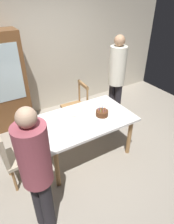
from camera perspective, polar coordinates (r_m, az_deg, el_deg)
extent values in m
plane|color=#9E9384|center=(3.61, -0.70, -11.70)|extent=(6.40, 6.40, 0.00)
cube|color=beige|center=(4.46, -13.44, 15.82)|extent=(6.40, 0.10, 2.60)
cube|color=white|center=(3.14, -0.78, -2.10)|extent=(1.53, 0.94, 0.04)
cylinder|color=#9E7042|center=(2.92, -8.61, -15.61)|extent=(0.07, 0.07, 0.71)
cylinder|color=#9E7042|center=(3.46, 12.07, -6.94)|extent=(0.07, 0.07, 0.71)
cylinder|color=#9E7042|center=(3.44, -13.63, -7.42)|extent=(0.07, 0.07, 0.71)
cylinder|color=#9E7042|center=(3.91, 4.92, -1.13)|extent=(0.07, 0.07, 0.71)
cylinder|color=silver|center=(3.19, 4.30, -1.06)|extent=(0.28, 0.28, 0.01)
cylinder|color=#563019|center=(3.16, 4.34, -0.31)|extent=(0.20, 0.20, 0.09)
cylinder|color=#E54C4C|center=(3.15, 5.20, 1.04)|extent=(0.01, 0.01, 0.05)
sphere|color=#FFC64C|center=(3.13, 5.23, 1.57)|extent=(0.01, 0.01, 0.01)
cylinder|color=#4C7FE5|center=(3.17, 4.50, 1.29)|extent=(0.01, 0.01, 0.05)
sphere|color=#FFC64C|center=(3.15, 4.53, 1.81)|extent=(0.01, 0.01, 0.01)
cylinder|color=#4C7FE5|center=(3.15, 3.60, 1.12)|extent=(0.01, 0.01, 0.05)
sphere|color=#FFC64C|center=(3.13, 3.62, 1.64)|extent=(0.01, 0.01, 0.01)
cylinder|color=#D872CC|center=(3.12, 3.41, 0.72)|extent=(0.01, 0.01, 0.05)
sphere|color=#FFC64C|center=(3.10, 3.43, 1.25)|extent=(0.01, 0.01, 0.01)
cylinder|color=#66CC72|center=(3.08, 3.93, 0.33)|extent=(0.01, 0.01, 0.05)
sphere|color=#FFC64C|center=(3.07, 3.95, 0.86)|extent=(0.01, 0.01, 0.01)
cylinder|color=#D872CC|center=(3.08, 4.82, 0.29)|extent=(0.01, 0.01, 0.05)
sphere|color=#FFC64C|center=(3.07, 4.85, 0.82)|extent=(0.01, 0.01, 0.01)
cylinder|color=#D872CC|center=(3.11, 5.34, 0.58)|extent=(0.01, 0.01, 0.05)
sphere|color=#FFC64C|center=(3.09, 5.37, 1.11)|extent=(0.01, 0.01, 0.01)
cylinder|color=silver|center=(2.82, -6.02, -6.24)|extent=(0.22, 0.22, 0.01)
cylinder|color=silver|center=(3.25, -3.84, -0.30)|extent=(0.22, 0.22, 0.01)
cube|color=silver|center=(2.78, -8.98, -7.34)|extent=(0.18, 0.05, 0.01)
cube|color=silver|center=(3.21, -6.49, -1.01)|extent=(0.18, 0.05, 0.01)
cube|color=#9E7042|center=(3.97, -3.65, 1.10)|extent=(0.47, 0.47, 0.05)
cylinder|color=#9E7042|center=(4.18, -6.62, -1.17)|extent=(0.04, 0.04, 0.42)
cylinder|color=#9E7042|center=(3.92, -4.77, -3.62)|extent=(0.04, 0.04, 0.42)
cylinder|color=#9E7042|center=(4.29, -2.41, -0.02)|extent=(0.04, 0.04, 0.42)
cylinder|color=#9E7042|center=(4.03, -0.34, -2.32)|extent=(0.04, 0.04, 0.42)
cylinder|color=#9E7042|center=(4.07, -2.24, 5.96)|extent=(0.04, 0.04, 0.50)
cylinder|color=#9E7042|center=(3.78, 0.12, 3.81)|extent=(0.04, 0.04, 0.50)
cube|color=#9E7042|center=(3.83, -1.14, 7.85)|extent=(0.07, 0.40, 0.06)
cube|color=tan|center=(3.07, -18.84, -11.85)|extent=(0.46, 0.46, 0.05)
cylinder|color=#9E7042|center=(3.15, -14.06, -15.79)|extent=(0.04, 0.04, 0.42)
cylinder|color=#9E7042|center=(3.38, -16.27, -12.04)|extent=(0.04, 0.04, 0.42)
cylinder|color=#9E7042|center=(3.11, -20.12, -17.96)|extent=(0.04, 0.04, 0.42)
cylinder|color=#9E7042|center=(3.34, -21.84, -13.97)|extent=(0.04, 0.04, 0.42)
cube|color=tan|center=(2.89, -23.47, -9.55)|extent=(0.07, 0.40, 0.50)
cylinder|color=#262328|center=(2.53, -11.31, -24.79)|extent=(0.14, 0.14, 0.82)
cylinder|color=#262328|center=(2.58, -13.72, -23.36)|extent=(0.14, 0.14, 0.82)
cylinder|color=#A54C59|center=(1.99, -15.09, -11.94)|extent=(0.32, 0.32, 0.68)
sphere|color=#D8AD8C|center=(1.72, -17.10, -1.51)|extent=(0.19, 0.19, 0.19)
cylinder|color=#262328|center=(4.25, 7.09, 2.94)|extent=(0.14, 0.14, 0.87)
cylinder|color=#262328|center=(4.21, 8.69, 2.48)|extent=(0.14, 0.14, 0.87)
cylinder|color=silver|center=(3.90, 8.77, 12.99)|extent=(0.32, 0.32, 0.73)
sphere|color=tan|center=(3.77, 9.39, 19.64)|extent=(0.20, 0.20, 0.20)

